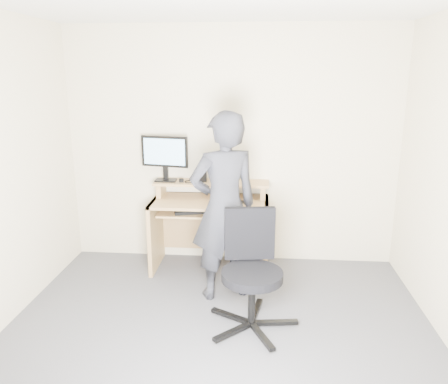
# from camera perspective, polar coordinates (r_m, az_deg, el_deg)

# --- Properties ---
(ground) EXTENTS (3.50, 3.50, 0.00)m
(ground) POSITION_cam_1_polar(r_m,az_deg,el_deg) (3.48, -1.12, -20.03)
(ground) COLOR #4E4E53
(ground) RESTS_ON ground
(back_wall) EXTENTS (3.50, 0.02, 2.50)m
(back_wall) POSITION_cam_1_polar(r_m,az_deg,el_deg) (4.65, 0.99, 5.83)
(back_wall) COLOR beige
(back_wall) RESTS_ON ground
(desk) EXTENTS (1.20, 0.60, 0.91)m
(desk) POSITION_cam_1_polar(r_m,az_deg,el_deg) (4.62, -1.71, -3.21)
(desk) COLOR tan
(desk) RESTS_ON ground
(monitor) EXTENTS (0.50, 0.14, 0.48)m
(monitor) POSITION_cam_1_polar(r_m,az_deg,el_deg) (4.59, -7.76, 4.89)
(monitor) COLOR black
(monitor) RESTS_ON desk
(external_drive) EXTENTS (0.09, 0.14, 0.20)m
(external_drive) POSITION_cam_1_polar(r_m,az_deg,el_deg) (4.60, -2.77, 2.68)
(external_drive) COLOR black
(external_drive) RESTS_ON desk
(travel_mug) EXTENTS (0.11, 0.11, 0.20)m
(travel_mug) POSITION_cam_1_polar(r_m,az_deg,el_deg) (4.58, -0.77, 2.62)
(travel_mug) COLOR #AEAEB3
(travel_mug) RESTS_ON desk
(smartphone) EXTENTS (0.08, 0.14, 0.01)m
(smartphone) POSITION_cam_1_polar(r_m,az_deg,el_deg) (4.53, 2.91, 1.25)
(smartphone) COLOR black
(smartphone) RESTS_ON desk
(charger) EXTENTS (0.06, 0.05, 0.03)m
(charger) POSITION_cam_1_polar(r_m,az_deg,el_deg) (4.58, -5.58, 1.50)
(charger) COLOR black
(charger) RESTS_ON desk
(headphones) EXTENTS (0.19, 0.19, 0.06)m
(headphones) POSITION_cam_1_polar(r_m,az_deg,el_deg) (4.66, -3.49, 1.65)
(headphones) COLOR silver
(headphones) RESTS_ON desk
(keyboard) EXTENTS (0.49, 0.30, 0.03)m
(keyboard) POSITION_cam_1_polar(r_m,az_deg,el_deg) (4.44, -3.53, -2.40)
(keyboard) COLOR black
(keyboard) RESTS_ON desk
(mouse) EXTENTS (0.10, 0.07, 0.04)m
(mouse) POSITION_cam_1_polar(r_m,az_deg,el_deg) (4.36, 2.13, -1.30)
(mouse) COLOR black
(mouse) RESTS_ON desk
(office_chair) EXTENTS (0.73, 0.74, 0.94)m
(office_chair) POSITION_cam_1_polar(r_m,az_deg,el_deg) (3.57, 3.57, -9.63)
(office_chair) COLOR black
(office_chair) RESTS_ON ground
(person) EXTENTS (0.74, 0.62, 1.71)m
(person) POSITION_cam_1_polar(r_m,az_deg,el_deg) (3.89, -0.01, -2.02)
(person) COLOR black
(person) RESTS_ON ground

